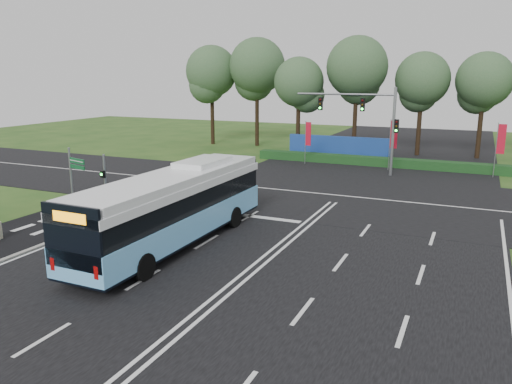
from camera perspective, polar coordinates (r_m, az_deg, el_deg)
ground at (r=22.89m, az=1.57°, el=-6.91°), size 120.00×120.00×0.00m
road_main at (r=22.89m, az=1.57°, el=-6.87°), size 20.00×120.00×0.04m
road_cross at (r=33.83m, az=9.40°, el=-0.41°), size 120.00×14.00×0.05m
bike_path at (r=27.84m, az=-25.65°, el=-4.51°), size 5.00×18.00×0.06m
kerb_strip at (r=26.09m, az=-22.21°, el=-5.24°), size 0.25×18.00×0.12m
city_bus at (r=23.64m, az=-9.31°, el=-1.69°), size 2.90×12.96×3.71m
pedestrian_signal at (r=29.69m, az=-16.89°, el=1.07°), size 0.33×0.42×3.54m
street_sign at (r=29.98m, az=-20.09°, el=2.00°), size 1.48×0.49×3.92m
banner_flag_left at (r=45.17m, az=5.92°, el=6.37°), size 0.57×0.16×3.92m
banner_flag_mid at (r=43.37m, az=15.36°, el=6.03°), size 0.63×0.15×4.33m
banner_flag_right at (r=43.24m, az=26.11°, el=5.13°), size 0.64×0.07×4.32m
traffic_light_gantry at (r=41.28m, az=13.00°, el=8.38°), size 8.41×0.28×7.00m
hedge at (r=45.74m, az=13.47°, el=3.40°), size 22.00×1.20×0.80m
blue_hoarding at (r=48.91m, az=9.46°, el=5.03°), size 10.00×0.30×2.20m
eucalyptus_row at (r=53.23m, az=10.58°, el=13.22°), size 40.61×8.91×12.04m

